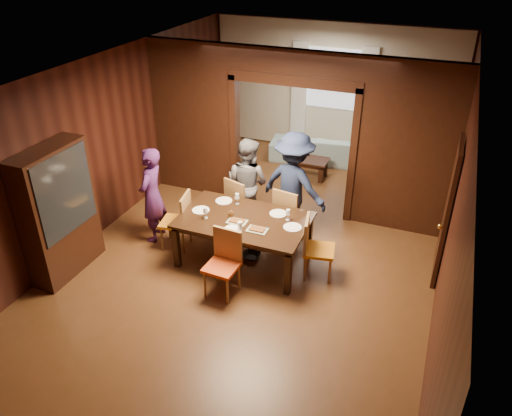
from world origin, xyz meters
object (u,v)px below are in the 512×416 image
at_px(person_purple, 152,195).
at_px(person_grey, 247,184).
at_px(hutch, 58,212).
at_px(sofa, 316,148).
at_px(chair_left, 175,220).
at_px(chair_near, 222,265).
at_px(person_navy, 294,185).
at_px(chair_far_l, 243,203).
at_px(dining_table, 244,240).
at_px(chair_right, 319,248).
at_px(chair_far_r, 290,213).
at_px(coffee_table, 308,168).

xyz_separation_m(person_purple, person_grey, (1.28, 0.96, 0.00)).
bearing_deg(hutch, person_grey, 47.32).
height_order(sofa, chair_left, chair_left).
distance_m(chair_near, hutch, 2.51).
xyz_separation_m(sofa, chair_near, (0.03, -5.01, 0.19)).
xyz_separation_m(person_purple, chair_left, (0.45, -0.10, -0.32)).
bearing_deg(person_navy, chair_far_l, 27.30).
distance_m(sofa, chair_far_l, 3.28).
distance_m(person_navy, dining_table, 1.29).
bearing_deg(person_purple, person_grey, 119.87).
xyz_separation_m(chair_right, chair_far_l, (-1.59, 0.85, 0.00)).
bearing_deg(chair_right, chair_far_r, 30.61).
bearing_deg(coffee_table, chair_left, -110.91).
distance_m(sofa, chair_far_r, 3.32).
xyz_separation_m(person_navy, sofa, (-0.44, 3.06, -0.61)).
bearing_deg(chair_left, chair_near, 45.35).
distance_m(dining_table, chair_left, 1.19).
distance_m(person_purple, chair_right, 2.84).
bearing_deg(hutch, chair_far_r, 35.90).
bearing_deg(chair_near, coffee_table, 92.68).
distance_m(dining_table, coffee_table, 3.27).
bearing_deg(person_purple, chair_near, 54.10).
height_order(person_purple, chair_far_r, person_purple).
relative_size(person_navy, chair_right, 1.86).
distance_m(dining_table, chair_far_r, 0.99).
bearing_deg(coffee_table, chair_near, -90.69).
xyz_separation_m(dining_table, chair_near, (0.02, -0.86, 0.10)).
xyz_separation_m(chair_right, chair_far_r, (-0.72, 0.82, 0.00)).
bearing_deg(sofa, chair_right, 98.86).
distance_m(person_navy, chair_right, 1.34).
bearing_deg(hutch, person_purple, 58.64).
relative_size(person_purple, chair_right, 1.67).
relative_size(person_navy, coffee_table, 2.26).
bearing_deg(chair_right, person_purple, 79.05).
xyz_separation_m(person_purple, sofa, (1.63, 4.09, -0.51)).
relative_size(chair_far_r, chair_near, 1.00).
distance_m(sofa, dining_table, 4.15).
relative_size(chair_far_l, hutch, 0.48).
bearing_deg(coffee_table, chair_far_r, -80.86).
bearing_deg(dining_table, sofa, 90.06).
bearing_deg(chair_left, chair_far_r, 108.40).
height_order(sofa, dining_table, dining_table).
bearing_deg(person_navy, chair_near, 92.88).
relative_size(chair_left, hutch, 0.48).
relative_size(chair_right, chair_near, 1.00).
bearing_deg(person_navy, chair_right, 140.63).
height_order(sofa, chair_far_r, chair_far_r).
relative_size(person_purple, dining_table, 0.83).
bearing_deg(person_grey, sofa, -83.83).
xyz_separation_m(person_grey, person_navy, (0.80, 0.07, 0.09)).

